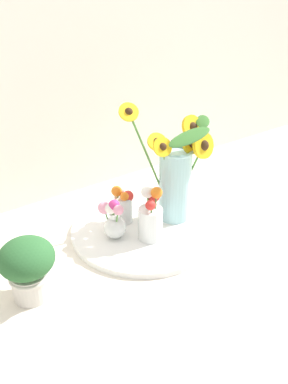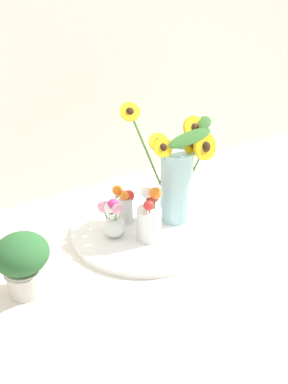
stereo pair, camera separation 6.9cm
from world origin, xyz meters
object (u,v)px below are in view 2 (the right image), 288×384
Objects in this scene: mason_jar_sunflowers at (177,177)px; potted_plant at (23,261)px; serving_tray at (144,229)px; vase_bulb_right at (113,220)px; vase_small_back at (124,203)px; vase_small_center at (150,217)px.

mason_jar_sunflowers is 0.57m from potted_plant.
serving_tray is 0.14m from vase_bulb_right.
serving_tray is 0.12m from vase_small_back.
vase_bulb_right is 0.10m from vase_small_back.
vase_bulb_right is (-0.10, 0.07, -0.02)m from vase_small_center.
mason_jar_sunflowers reaches higher than vase_small_center.
potted_plant is (-0.42, -0.01, 0.00)m from vase_small_center.
vase_small_center is at bearing 0.76° from potted_plant.
serving_tray is at bearing 73.23° from vase_small_center.
mason_jar_sunflowers is (0.13, -0.01, 0.17)m from serving_tray.
vase_small_center is at bearing -161.70° from mason_jar_sunflowers.
potted_plant reaches higher than vase_small_back.
vase_bulb_right is at bearing 143.29° from vase_small_center.
mason_jar_sunflowers is 0.18m from vase_small_center.
serving_tray is 0.45m from potted_plant.
mason_jar_sunflowers is 2.98× the size of vase_bulb_right.
vase_bulb_right is at bearing 174.39° from mason_jar_sunflowers.
serving_tray is at bearing -65.55° from vase_small_back.
serving_tray is 0.22m from mason_jar_sunflowers.
vase_bulb_right is at bearing 13.83° from potted_plant.
vase_small_back is (0.08, 0.06, 0.01)m from vase_bulb_right.
vase_small_center is (-0.15, -0.05, -0.08)m from mason_jar_sunflowers.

